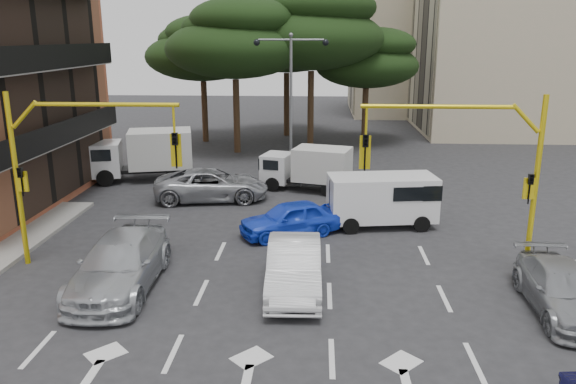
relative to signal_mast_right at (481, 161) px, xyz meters
name	(u,v)px	position (x,y,z in m)	size (l,w,h in m)	color
ground	(265,294)	(-6.80, -1.99, -3.88)	(120.00, 120.00, 0.00)	#28282B
median_strip	(291,172)	(-6.80, 14.01, -3.81)	(1.40, 6.00, 0.15)	gray
apartment_beige_near	(551,15)	(13.15, 30.01, 5.47)	(20.20, 12.15, 18.70)	beige
apartment_beige_far	(432,30)	(6.15, 42.01, 4.47)	(16.20, 12.15, 16.70)	beige
pine_left_near	(235,38)	(-10.75, 19.96, 3.72)	(9.15, 9.15, 10.23)	#382616
pine_center	(312,28)	(-5.75, 21.96, 4.41)	(9.98, 9.98, 11.16)	#382616
pine_left_far	(203,48)	(-13.75, 23.96, 3.03)	(8.32, 8.32, 9.30)	#382616
pine_right	(368,58)	(-1.75, 23.96, 2.33)	(7.49, 7.49, 8.37)	#382616
pine_back	(287,38)	(-7.75, 26.96, 3.72)	(9.15, 9.15, 10.23)	#382616
signal_mast_right	(481,161)	(0.00, 0.00, 0.00)	(5.79, 0.37, 6.00)	yellow
signal_mast_left	(66,156)	(-13.61, 0.00, 0.00)	(5.79, 0.37, 6.00)	yellow
street_lamp_center	(291,79)	(-6.80, 14.01, 1.54)	(4.16, 0.36, 7.77)	slate
car_white_hatch	(294,267)	(-5.92, -1.60, -3.11)	(1.64, 4.71, 1.55)	silver
car_blue_compact	(290,219)	(-6.30, 3.42, -3.19)	(1.64, 4.08, 1.39)	blue
car_silver_wagon	(120,264)	(-11.40, -1.76, -3.07)	(2.28, 5.61, 1.63)	#B0B4B9
car_silver_cross_a	(212,185)	(-10.37, 8.27, -3.12)	(2.52, 5.47, 1.52)	#9B9DA3
car_silver_parked	(563,290)	(1.90, -2.65, -3.21)	(1.89, 4.65, 1.35)	gray
van_white	(382,200)	(-2.54, 4.84, -2.78)	(1.99, 4.40, 2.20)	white
box_truck_a	(142,156)	(-14.92, 11.96, -2.50)	(2.36, 5.62, 2.77)	white
box_truck_b	(307,169)	(-5.80, 10.38, -2.75)	(1.94, 4.61, 2.27)	white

